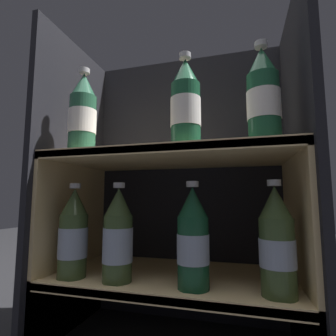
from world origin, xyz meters
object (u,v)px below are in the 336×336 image
object	(u,v)px
bottle_upper_front_0	(83,115)
bottle_upper_front_2	(263,98)
bottle_upper_front_1	(186,105)
bottle_lower_front_0	(73,235)
bottle_lower_front_1	(118,237)
bottle_lower_front_2	(193,240)
bottle_lower_front_3	(277,243)

from	to	relation	value
bottle_upper_front_0	bottle_upper_front_2	xyz separation A→B (m)	(0.50, 0.00, -0.00)
bottle_upper_front_1	bottle_lower_front_0	world-z (taller)	bottle_upper_front_1
bottle_upper_front_1	bottle_lower_front_1	xyz separation A→B (m)	(-0.19, 0.00, -0.34)
bottle_lower_front_1	bottle_upper_front_2	bearing A→B (deg)	-0.00
bottle_lower_front_2	bottle_lower_front_0	bearing A→B (deg)	180.00
bottle_upper_front_2	bottle_lower_front_2	bearing A→B (deg)	180.00
bottle_lower_front_2	bottle_lower_front_3	world-z (taller)	same
bottle_lower_front_0	bottle_lower_front_3	distance (m)	0.53
bottle_lower_front_0	bottle_lower_front_3	world-z (taller)	same
bottle_lower_front_2	bottle_upper_front_0	bearing A→B (deg)	-180.00
bottle_upper_front_0	bottle_upper_front_1	xyz separation A→B (m)	(0.31, 0.00, -0.00)
bottle_lower_front_1	bottle_lower_front_2	bearing A→B (deg)	0.00
bottle_upper_front_2	bottle_lower_front_2	size ratio (longest dim) A/B	1.00
bottle_lower_front_1	bottle_lower_front_3	bearing A→B (deg)	-0.00
bottle_upper_front_0	bottle_upper_front_1	size ratio (longest dim) A/B	1.00
bottle_upper_front_0	bottle_lower_front_3	bearing A→B (deg)	0.00
bottle_upper_front_2	bottle_lower_front_1	xyz separation A→B (m)	(-0.38, 0.00, -0.34)
bottle_upper_front_0	bottle_lower_front_1	bearing A→B (deg)	0.00
bottle_upper_front_1	bottle_lower_front_0	xyz separation A→B (m)	(-0.32, 0.00, -0.34)
bottle_upper_front_0	bottle_lower_front_0	bearing A→B (deg)	180.00
bottle_lower_front_2	bottle_upper_front_1	bearing A→B (deg)	180.00
bottle_upper_front_1	bottle_lower_front_1	distance (m)	0.39
bottle_upper_front_2	bottle_lower_front_2	world-z (taller)	bottle_upper_front_2
bottle_lower_front_0	bottle_lower_front_3	size ratio (longest dim) A/B	1.00
bottle_upper_front_1	bottle_upper_front_2	xyz separation A→B (m)	(0.19, -0.00, 0.00)
bottle_upper_front_0	bottle_lower_front_3	distance (m)	0.62
bottle_upper_front_0	bottle_lower_front_1	size ratio (longest dim) A/B	1.00
bottle_upper_front_2	bottle_lower_front_3	xyz separation A→B (m)	(0.01, 0.00, -0.34)
bottle_upper_front_0	bottle_lower_front_1	distance (m)	0.37
bottle_upper_front_0	bottle_lower_front_2	bearing A→B (deg)	0.00
bottle_lower_front_1	bottle_lower_front_2	size ratio (longest dim) A/B	1.00
bottle_lower_front_2	bottle_upper_front_2	bearing A→B (deg)	-0.00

